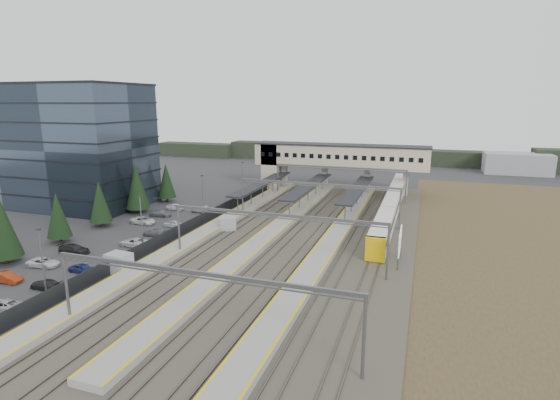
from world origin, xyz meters
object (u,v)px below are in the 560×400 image
(relay_cabin_near, at_px, (119,263))
(footbridge, at_px, (328,158))
(train, at_px, (392,205))
(billboard, at_px, (400,242))
(relay_cabin_far, at_px, (228,224))
(office_building, at_px, (81,146))

(relay_cabin_near, bearing_deg, footbridge, 76.76)
(relay_cabin_near, distance_m, footbridge, 59.79)
(train, bearing_deg, footbridge, 132.57)
(train, height_order, billboard, billboard)
(relay_cabin_far, height_order, footbridge, footbridge)
(relay_cabin_far, relative_size, billboard, 0.57)
(office_building, bearing_deg, billboard, -12.73)
(train, distance_m, billboard, 26.71)
(office_building, relative_size, relay_cabin_far, 7.55)
(office_building, bearing_deg, relay_cabin_near, -42.76)
(office_building, height_order, footbridge, office_building)
(relay_cabin_near, relative_size, train, 0.06)
(billboard, bearing_deg, relay_cabin_far, 165.73)
(footbridge, distance_m, billboard, 48.53)
(relay_cabin_near, distance_m, relay_cabin_far, 21.29)
(footbridge, bearing_deg, billboard, -66.37)
(billboard, bearing_deg, relay_cabin_near, -157.59)
(office_building, height_order, train, office_building)
(billboard, bearing_deg, train, 96.59)
(footbridge, relative_size, billboard, 7.13)
(office_building, bearing_deg, relay_cabin_far, -11.51)
(train, relative_size, billboard, 9.61)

